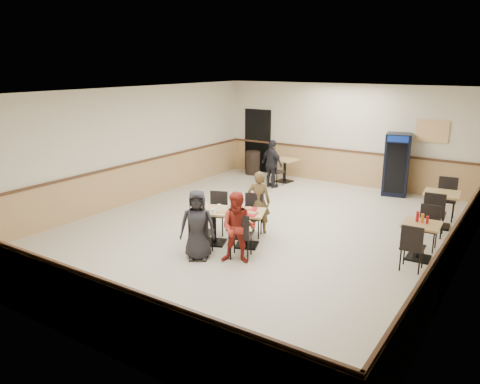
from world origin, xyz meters
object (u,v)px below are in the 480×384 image
Objects in this scene: diner_man_opposite at (259,202)px; side_table_far at (441,204)px; back_table at (285,167)px; side_table_near at (421,235)px; diner_woman_left at (197,225)px; pepsi_cooler at (396,164)px; main_table at (230,222)px; diner_woman_right at (238,228)px; lone_diner at (272,164)px; trash_bin at (253,163)px.

diner_man_opposite is 1.68× the size of side_table_far.
side_table_far is at bearing -20.07° from back_table.
diner_man_opposite reaches higher than side_table_near.
pepsi_cooler reaches higher than diner_woman_left.
back_table is at bearing 141.73° from side_table_near.
side_table_far reaches higher than main_table.
diner_woman_right is at bearing -123.33° from side_table_far.
main_table is 5.47m from back_table.
diner_woman_right is 1.91× the size of side_table_near.
diner_man_opposite is at bearing -141.67° from side_table_far.
lone_diner is 0.83× the size of pepsi_cooler.
diner_man_opposite is 3.88m from lone_diner.
back_table is at bearing -70.66° from lone_diner.
side_table_far is 5.19m from back_table.
main_table is 1.99× the size of back_table.
back_table is at bearing 87.82° from diner_woman_right.
trash_bin is at bearing 161.20° from side_table_far.
diner_woman_left is 0.78× the size of pepsi_cooler.
main_table is 0.91m from diner_woman_right.
side_table_far is at bearing 91.55° from side_table_near.
pepsi_cooler is (1.82, 6.56, 0.19)m from diner_woman_left.
diner_woman_left is 0.78m from diner_woman_right.
side_table_near is at bearing -79.88° from pepsi_cooler.
side_table_near is 7.60m from trash_bin.
diner_man_opposite is (0.11, 0.93, 0.20)m from main_table.
back_table is 0.44× the size of pepsi_cooler.
pepsi_cooler is at bearing 111.16° from side_table_near.
back_table is 0.99× the size of trash_bin.
lone_diner is (-1.55, 4.43, 0.23)m from main_table.
side_table_near is 0.92× the size of trash_bin.
diner_woman_right is at bearing -69.77° from back_table.
diner_man_opposite reaches higher than diner_woman_left.
lone_diner is 2.02× the size of side_table_near.
back_table is (-2.17, 5.89, -0.20)m from diner_woman_right.
trash_bin is (-3.05, 4.67, -0.30)m from diner_man_opposite.
diner_woman_left reaches higher than main_table.
back_table is (-4.93, 3.89, 0.01)m from side_table_near.
lone_diner reaches higher than diner_man_opposite.
lone_diner is 3.49m from pepsi_cooler.
diner_woman_left is 1.76× the size of back_table.
diner_woman_right is 6.38m from pepsi_cooler.
diner_woman_left is at bearing 59.02° from diner_man_opposite.
main_table is 1.06× the size of lone_diner.
diner_woman_right is 1.76× the size of trash_bin.
pepsi_cooler reaches higher than main_table.
pepsi_cooler is 4.68m from trash_bin.
diner_man_opposite is 0.79× the size of pepsi_cooler.
pepsi_cooler is (3.27, 1.21, 0.15)m from lone_diner.
diner_man_opposite is 5.58m from trash_bin.
side_table_far is (3.32, 3.46, 0.05)m from main_table.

